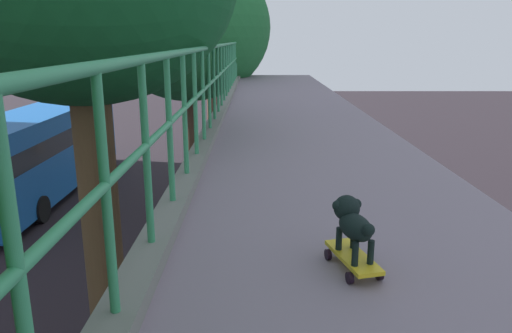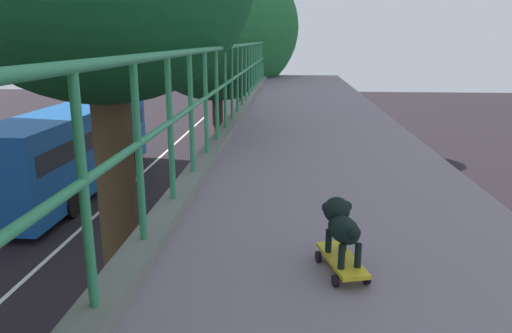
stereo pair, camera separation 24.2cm
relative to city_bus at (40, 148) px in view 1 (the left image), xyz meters
name	(u,v)px [view 1 (the left image)]	position (x,y,z in m)	size (l,w,h in m)	color
city_bus	(40,148)	(0.00, 0.00, 0.00)	(2.71, 11.83, 3.47)	#154D96
roadside_tree_far	(186,28)	(6.40, -1.83, 4.69)	(5.78, 5.78, 9.20)	#4A3525
roadside_tree_farthest	(209,21)	(6.33, 7.61, 5.23)	(4.78, 4.78, 9.63)	#4E3324
toy_skateboard	(352,258)	(9.33, -16.76, 3.13)	(0.28, 0.48, 0.09)	gold
small_dog	(351,221)	(9.32, -16.74, 3.34)	(0.22, 0.40, 0.32)	black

